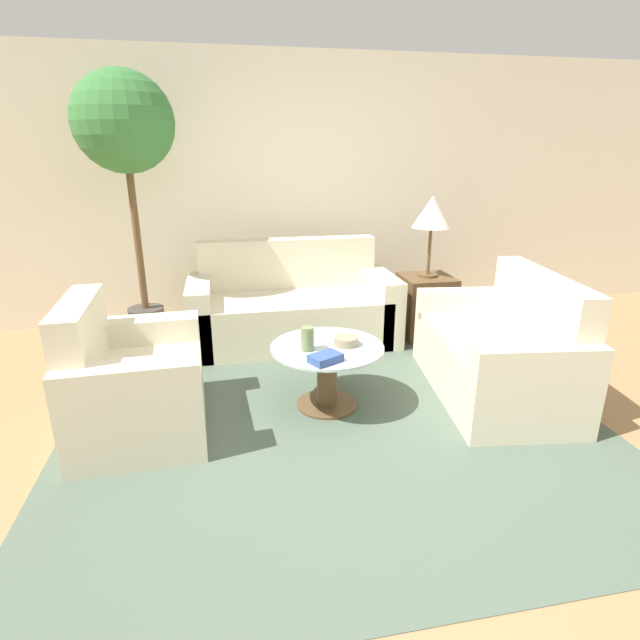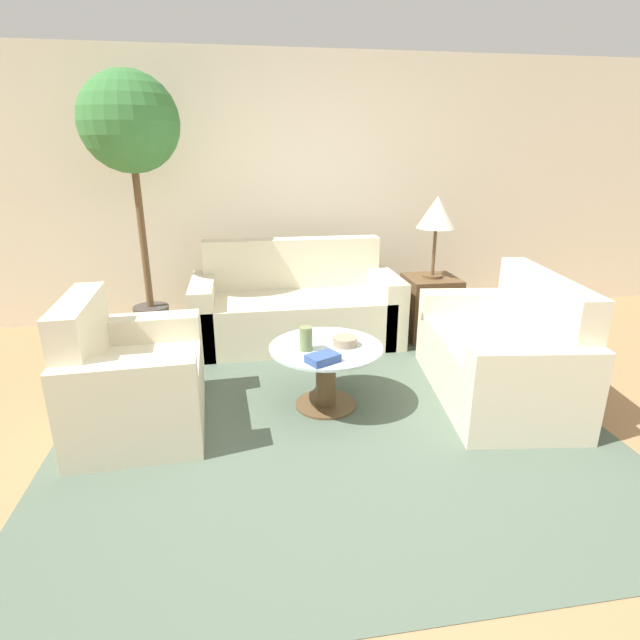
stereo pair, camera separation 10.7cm
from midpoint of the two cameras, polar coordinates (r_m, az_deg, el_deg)
The scene contains 13 objects.
ground_plane at distance 2.96m, azimuth 4.26°, elevation -16.19°, with size 14.00×14.00×0.00m, color #9E754C.
wall_back at distance 5.24m, azimuth -3.82°, elevation 14.51°, with size 10.00×0.06×2.60m.
rug at distance 3.54m, azimuth -0.09°, elevation -9.69°, with size 3.44×3.52×0.01m.
sofa_main at distance 4.64m, azimuth -3.86°, elevation 1.28°, with size 1.86×0.83×0.91m.
armchair at distance 3.38m, azimuth -21.82°, elevation -7.13°, with size 0.81×1.03×0.87m.
loveseat at distance 3.82m, azimuth 19.41°, elevation -3.78°, with size 0.97×1.50×0.89m.
coffee_table at distance 3.42m, azimuth -0.09°, elevation -5.49°, with size 0.77×0.77×0.45m.
side_table at distance 4.82m, azimuth 11.32°, elevation 1.55°, with size 0.46×0.46×0.58m.
table_lamp at distance 4.64m, azimuth 12.02°, elevation 11.80°, with size 0.35×0.35×0.73m.
potted_plant at distance 4.57m, azimuth -22.03°, elevation 18.79°, with size 0.80×0.80×2.31m.
vase at distance 3.26m, azimuth -2.38°, elevation -2.16°, with size 0.09×0.09×0.16m.
bowl at distance 3.36m, azimuth 2.11°, elevation -2.41°, with size 0.16×0.16×0.06m.
book_stack at distance 3.10m, azimuth -0.36°, elevation -4.39°, with size 0.23×0.21×0.05m.
Camera 1 is at (-0.72, -2.32, 1.70)m, focal length 28.00 mm.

